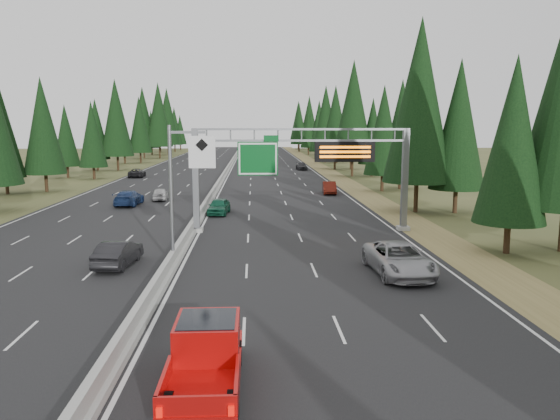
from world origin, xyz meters
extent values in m
cube|color=black|center=(0.00, 80.00, 0.04)|extent=(32.00, 260.00, 0.08)
cube|color=olive|center=(17.80, 80.00, 0.03)|extent=(3.60, 260.00, 0.06)
cube|color=#38431F|center=(-17.80, 80.00, 0.03)|extent=(3.60, 260.00, 0.06)
cube|color=gray|center=(0.00, 80.00, 0.23)|extent=(0.70, 260.00, 0.30)
cube|color=gray|center=(0.00, 80.00, 0.63)|extent=(0.30, 260.00, 0.60)
cube|color=slate|center=(0.35, 35.00, 3.98)|extent=(0.45, 0.45, 7.80)
cube|color=gray|center=(0.35, 35.00, 0.23)|extent=(0.90, 0.90, 0.30)
cube|color=slate|center=(16.20, 35.00, 3.98)|extent=(0.45, 0.45, 7.80)
cube|color=gray|center=(16.20, 35.00, 0.23)|extent=(0.90, 0.90, 0.30)
cube|color=slate|center=(8.28, 35.00, 7.80)|extent=(15.85, 0.35, 0.16)
cube|color=slate|center=(8.28, 35.00, 6.96)|extent=(15.85, 0.35, 0.16)
cube|color=#054C19|center=(5.00, 34.75, 5.63)|extent=(3.00, 0.10, 2.50)
cube|color=silver|center=(5.00, 34.69, 5.63)|extent=(2.85, 0.02, 2.35)
cube|color=#054C19|center=(6.00, 34.75, 7.13)|extent=(1.10, 0.10, 0.45)
cube|color=black|center=(11.50, 34.70, 6.13)|extent=(4.50, 0.40, 1.50)
cube|color=orange|center=(11.50, 34.48, 6.48)|extent=(3.80, 0.02, 0.18)
cube|color=orange|center=(11.50, 34.48, 6.13)|extent=(3.80, 0.02, 0.18)
cube|color=orange|center=(11.50, 34.48, 5.78)|extent=(3.80, 0.02, 0.18)
cylinder|color=slate|center=(0.00, 25.00, 4.08)|extent=(0.20, 0.20, 8.00)
cube|color=gray|center=(0.00, 25.00, 0.18)|extent=(0.50, 0.50, 0.20)
cube|color=slate|center=(1.00, 25.00, 7.68)|extent=(2.00, 0.15, 0.15)
cube|color=silver|center=(1.80, 24.88, 6.58)|extent=(1.50, 0.06, 1.80)
cylinder|color=black|center=(20.74, 27.28, 0.99)|extent=(0.40, 0.40, 1.98)
cone|color=black|center=(20.74, 27.28, 7.18)|extent=(4.46, 4.46, 10.40)
cylinder|color=black|center=(19.95, 44.29, 1.43)|extent=(0.40, 0.40, 2.86)
cone|color=black|center=(19.95, 44.29, 10.35)|extent=(6.42, 6.42, 14.99)
cylinder|color=black|center=(23.45, 43.56, 1.13)|extent=(0.40, 0.40, 2.26)
cone|color=black|center=(23.45, 43.56, 8.19)|extent=(5.08, 5.08, 11.86)
cylinder|color=black|center=(20.73, 61.20, 1.05)|extent=(0.40, 0.40, 2.09)
cone|color=black|center=(20.73, 61.20, 7.59)|extent=(4.71, 4.71, 10.99)
cylinder|color=black|center=(23.63, 63.73, 1.12)|extent=(0.40, 0.40, 2.24)
cone|color=black|center=(23.63, 63.73, 8.12)|extent=(5.04, 5.04, 11.76)
cylinder|color=black|center=(20.68, 81.83, 1.48)|extent=(0.40, 0.40, 2.96)
cone|color=black|center=(20.68, 81.83, 10.72)|extent=(6.66, 6.66, 15.53)
cylinder|color=black|center=(23.86, 81.70, 1.01)|extent=(0.40, 0.40, 2.01)
cone|color=black|center=(23.86, 81.70, 7.29)|extent=(4.53, 4.53, 10.56)
cylinder|color=black|center=(20.09, 96.85, 1.25)|extent=(0.40, 0.40, 2.51)
cone|color=black|center=(20.09, 96.85, 9.09)|extent=(5.64, 5.64, 13.17)
cylinder|color=black|center=(23.19, 96.99, 0.97)|extent=(0.40, 0.40, 1.95)
cone|color=black|center=(23.19, 96.99, 7.05)|extent=(4.38, 4.38, 10.22)
cylinder|color=black|center=(20.77, 115.99, 1.37)|extent=(0.40, 0.40, 2.73)
cone|color=black|center=(20.77, 115.99, 9.90)|extent=(6.15, 6.15, 14.34)
cylinder|color=black|center=(23.17, 114.64, 1.19)|extent=(0.40, 0.40, 2.38)
cone|color=black|center=(23.17, 114.64, 8.64)|extent=(5.36, 5.36, 12.52)
cylinder|color=black|center=(20.75, 131.88, 0.91)|extent=(0.40, 0.40, 1.83)
cone|color=black|center=(20.75, 131.88, 6.62)|extent=(4.11, 4.11, 9.59)
cylinder|color=black|center=(24.22, 134.15, 0.94)|extent=(0.40, 0.40, 1.89)
cone|color=black|center=(24.22, 134.15, 6.83)|extent=(4.24, 4.24, 9.90)
cylinder|color=black|center=(20.50, 151.01, 1.01)|extent=(0.40, 0.40, 2.03)
cone|color=black|center=(20.50, 151.01, 7.36)|extent=(4.57, 4.57, 10.66)
cylinder|color=black|center=(23.57, 151.46, 1.24)|extent=(0.40, 0.40, 2.48)
cone|color=black|center=(23.57, 151.46, 8.98)|extent=(5.57, 5.57, 13.01)
cylinder|color=black|center=(19.34, 169.19, 1.24)|extent=(0.40, 0.40, 2.47)
cone|color=black|center=(19.34, 169.19, 8.96)|extent=(5.56, 5.56, 12.97)
cylinder|color=black|center=(23.06, 169.49, 1.04)|extent=(0.40, 0.40, 2.08)
cone|color=black|center=(23.06, 169.49, 7.53)|extent=(4.67, 4.67, 10.91)
cylinder|color=black|center=(20.61, 187.89, 1.36)|extent=(0.40, 0.40, 2.72)
cone|color=black|center=(20.61, 187.89, 9.85)|extent=(6.12, 6.12, 14.27)
cylinder|color=black|center=(24.38, 187.24, 1.50)|extent=(0.40, 0.40, 3.00)
cone|color=black|center=(24.38, 187.24, 10.88)|extent=(6.75, 6.75, 15.76)
cylinder|color=black|center=(-20.95, 62.53, 1.12)|extent=(0.40, 0.40, 2.24)
cone|color=black|center=(-20.95, 62.53, 8.11)|extent=(5.04, 5.04, 11.75)
cylinder|color=black|center=(-24.84, 60.55, 0.99)|extent=(0.40, 0.40, 1.98)
cone|color=black|center=(-24.84, 60.55, 7.19)|extent=(4.46, 4.46, 10.42)
cylinder|color=black|center=(-19.70, 78.62, 0.95)|extent=(0.40, 0.40, 1.90)
cone|color=black|center=(-19.70, 78.62, 6.87)|extent=(4.27, 4.27, 9.95)
cylinder|color=black|center=(-24.64, 81.60, 0.92)|extent=(0.40, 0.40, 1.83)
cone|color=black|center=(-24.64, 81.60, 6.64)|extent=(4.12, 4.12, 9.62)
cylinder|color=black|center=(-20.27, 95.98, 1.33)|extent=(0.40, 0.40, 2.65)
cone|color=black|center=(-20.27, 95.98, 9.62)|extent=(5.97, 5.97, 13.94)
cylinder|color=black|center=(-23.97, 95.93, 1.04)|extent=(0.40, 0.40, 2.09)
cone|color=black|center=(-23.97, 95.93, 7.57)|extent=(4.70, 4.70, 10.96)
cylinder|color=black|center=(-20.31, 116.68, 1.17)|extent=(0.40, 0.40, 2.33)
cone|color=black|center=(-20.31, 116.68, 8.45)|extent=(5.24, 5.24, 12.24)
cylinder|color=black|center=(-23.51, 115.48, 0.88)|extent=(0.40, 0.40, 1.77)
cone|color=black|center=(-23.51, 115.48, 6.41)|extent=(3.98, 3.98, 9.28)
cylinder|color=black|center=(-19.05, 134.33, 1.52)|extent=(0.40, 0.40, 3.03)
cone|color=black|center=(-19.05, 134.33, 11.00)|extent=(6.83, 6.83, 15.93)
cylinder|color=black|center=(-23.14, 135.24, 1.44)|extent=(0.40, 0.40, 2.87)
cone|color=black|center=(-23.14, 135.24, 10.41)|extent=(6.46, 6.46, 15.08)
cylinder|color=black|center=(-19.71, 152.38, 1.51)|extent=(0.40, 0.40, 3.02)
cone|color=black|center=(-19.71, 152.38, 10.93)|extent=(6.79, 6.79, 15.84)
cylinder|color=black|center=(-24.34, 152.54, 1.01)|extent=(0.40, 0.40, 2.01)
cone|color=black|center=(-24.34, 152.54, 7.30)|extent=(4.53, 4.53, 10.57)
cylinder|color=black|center=(-20.42, 171.23, 1.13)|extent=(0.40, 0.40, 2.27)
cone|color=black|center=(-20.42, 171.23, 8.22)|extent=(5.10, 5.10, 11.91)
cylinder|color=black|center=(-24.92, 170.28, 1.11)|extent=(0.40, 0.40, 2.23)
cone|color=black|center=(-24.92, 170.28, 8.07)|extent=(5.01, 5.01, 11.68)
cylinder|color=black|center=(-20.75, 187.18, 0.97)|extent=(0.40, 0.40, 1.93)
cone|color=black|center=(-20.75, 187.18, 7.00)|extent=(4.35, 4.35, 10.14)
cylinder|color=black|center=(-24.64, 185.97, 1.07)|extent=(0.40, 0.40, 2.13)
cone|color=black|center=(-24.64, 185.97, 7.73)|extent=(4.80, 4.80, 11.19)
imported|color=#A1A1A5|center=(12.49, 22.40, 0.92)|extent=(3.14, 6.19, 1.68)
cylinder|color=black|center=(2.29, 7.95, 0.50)|extent=(0.31, 0.84, 0.84)
cylinder|color=black|center=(4.07, 7.95, 0.50)|extent=(0.31, 0.84, 0.84)
cylinder|color=black|center=(2.29, 11.41, 0.50)|extent=(0.31, 0.84, 0.84)
cylinder|color=black|center=(4.07, 11.41, 0.50)|extent=(0.31, 0.84, 0.84)
cube|color=#B00C0A|center=(3.18, 9.74, 0.66)|extent=(2.10, 5.87, 0.31)
cube|color=#B00C0A|center=(3.18, 10.68, 1.39)|extent=(1.99, 2.31, 1.15)
cube|color=black|center=(3.18, 10.68, 1.70)|extent=(1.78, 1.99, 0.58)
cube|color=#B00C0A|center=(2.18, 8.16, 1.02)|extent=(0.10, 2.51, 0.63)
cube|color=#B00C0A|center=(4.17, 8.16, 1.02)|extent=(0.10, 2.51, 0.63)
cube|color=#B00C0A|center=(3.18, 6.91, 1.02)|extent=(2.10, 0.10, 0.63)
imported|color=#114B33|center=(1.50, 43.43, 0.81)|extent=(2.14, 4.41, 1.45)
imported|color=#5A160C|center=(13.68, 58.18, 0.80)|extent=(1.85, 4.46, 1.44)
imported|color=black|center=(13.57, 94.62, 0.73)|extent=(1.96, 4.54, 1.30)
imported|color=white|center=(6.61, 128.95, 0.91)|extent=(2.78, 5.97, 1.66)
imported|color=#222325|center=(5.56, 134.86, 0.88)|extent=(2.00, 4.72, 1.59)
imported|color=black|center=(-3.10, 24.92, 0.82)|extent=(2.03, 4.66, 1.49)
imported|color=navy|center=(-7.99, 49.59, 0.85)|extent=(2.31, 5.37, 1.54)
imported|color=#BEBEBE|center=(-5.48, 53.45, 0.75)|extent=(1.96, 4.09, 1.35)
imported|color=black|center=(-13.75, 81.21, 0.76)|extent=(2.50, 4.98, 1.35)
camera|label=1|loc=(4.67, -5.92, 7.99)|focal=35.00mm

